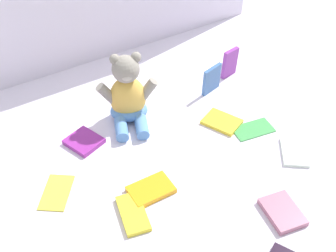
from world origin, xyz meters
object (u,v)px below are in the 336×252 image
object	(u,v)px
teddy_bear	(128,96)
book_case_2	(222,122)
book_case_0	(84,141)
book_case_8	(133,213)
book_case_5	(282,212)
book_case_9	(57,192)
book_case_10	(151,190)
book_case_3	(295,152)
book_case_6	(212,79)
book_case_7	(253,129)
book_case_4	(230,63)

from	to	relation	value
teddy_bear	book_case_2	bearing A→B (deg)	-14.96
book_case_0	book_case_8	xyz separation A→B (m)	(-0.00, -0.32, -0.00)
book_case_5	book_case_9	distance (m)	0.62
book_case_10	book_case_5	bearing A→B (deg)	-133.09
book_case_10	book_case_8	bearing A→B (deg)	120.06
book_case_2	book_case_3	bearing A→B (deg)	90.32
teddy_bear	book_case_3	distance (m)	0.55
book_case_6	book_case_7	bearing A→B (deg)	-106.10
book_case_5	book_case_7	world-z (taller)	book_case_5
teddy_bear	book_case_6	world-z (taller)	teddy_bear
book_case_8	book_case_0	bearing A→B (deg)	-77.35
book_case_5	book_case_8	size ratio (longest dim) A/B	0.90
book_case_0	book_case_2	distance (m)	0.45
book_case_5	book_case_0	bearing A→B (deg)	133.28
book_case_7	book_case_9	size ratio (longest dim) A/B	1.03
book_case_6	book_case_8	distance (m)	0.60
book_case_0	book_case_9	distance (m)	0.21
book_case_4	book_case_0	bearing A→B (deg)	175.08
book_case_6	book_case_8	bearing A→B (deg)	-160.57
book_case_2	book_case_9	bearing A→B (deg)	-24.77
book_case_9	book_case_10	distance (m)	0.26
book_case_3	teddy_bear	bearing A→B (deg)	-12.88
book_case_7	book_case_8	bearing A→B (deg)	110.04
book_case_5	book_case_6	world-z (taller)	book_case_6
book_case_5	book_case_6	bearing A→B (deg)	84.21
book_case_3	book_case_2	bearing A→B (deg)	-28.56
book_case_0	book_case_6	size ratio (longest dim) A/B	1.00
book_case_4	book_case_5	size ratio (longest dim) A/B	0.96
book_case_4	book_case_5	world-z (taller)	book_case_4
book_case_0	book_case_6	world-z (taller)	book_case_6
teddy_bear	book_case_8	distance (m)	0.41
book_case_2	book_case_3	world-z (taller)	book_case_2
book_case_2	book_case_4	xyz separation A→B (m)	(0.19, 0.20, 0.05)
book_case_8	book_case_4	bearing A→B (deg)	-135.69
teddy_bear	book_case_9	xyz separation A→B (m)	(-0.33, -0.18, -0.09)
book_case_0	book_case_5	size ratio (longest dim) A/B	0.88
book_case_2	book_case_6	world-z (taller)	book_case_6
teddy_bear	book_case_7	world-z (taller)	teddy_bear
book_case_2	book_case_5	world-z (taller)	book_case_5
book_case_6	book_case_7	world-z (taller)	book_case_6
book_case_3	book_case_10	distance (m)	0.46
book_case_0	book_case_4	bearing A→B (deg)	165.10
book_case_6	book_case_4	bearing A→B (deg)	6.27
book_case_4	book_case_8	bearing A→B (deg)	-158.31
book_case_0	book_case_3	xyz separation A→B (m)	(0.53, -0.38, -0.00)
book_case_7	book_case_10	xyz separation A→B (m)	(-0.41, -0.05, 0.00)
book_case_2	book_case_6	xyz separation A→B (m)	(0.07, 0.16, 0.04)
book_case_4	book_case_7	size ratio (longest dim) A/B	0.86
book_case_5	book_case_10	world-z (taller)	book_case_5
teddy_bear	book_case_0	size ratio (longest dim) A/B	2.37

